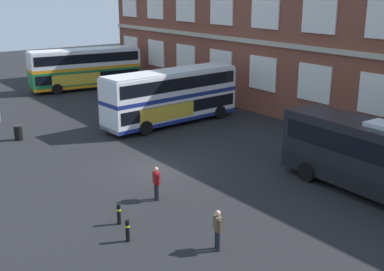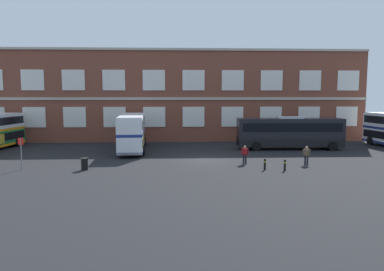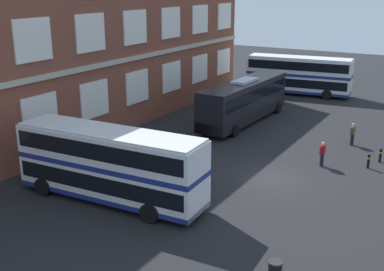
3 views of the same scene
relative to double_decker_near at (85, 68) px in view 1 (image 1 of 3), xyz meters
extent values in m
plane|color=black|center=(23.79, -5.10, -2.15)|extent=(120.00, 120.00, 0.00)
cube|color=brown|center=(20.96, 10.90, 3.90)|extent=(52.22, 8.00, 12.09)
cube|color=#B2A893|center=(20.96, 6.82, 3.66)|extent=(52.22, 0.16, 0.36)
cube|color=silver|center=(-2.54, 6.84, 1.24)|extent=(2.92, 0.12, 2.66)
cube|color=silver|center=(2.68, 6.84, 1.24)|extent=(2.92, 0.12, 2.66)
cube|color=silver|center=(7.90, 6.84, 1.24)|extent=(2.92, 0.12, 2.66)
cube|color=silver|center=(13.12, 6.84, 1.24)|extent=(2.92, 0.12, 2.66)
cube|color=silver|center=(18.35, 6.84, 1.24)|extent=(2.92, 0.12, 2.66)
cube|color=silver|center=(23.57, 6.84, 1.24)|extent=(2.92, 0.12, 2.66)
cube|color=silver|center=(28.79, 6.84, 1.24)|extent=(2.92, 0.12, 2.66)
cube|color=silver|center=(-2.54, 6.84, 6.07)|extent=(2.92, 0.12, 2.66)
cube|color=silver|center=(2.68, 6.84, 6.07)|extent=(2.92, 0.12, 2.66)
cube|color=silver|center=(7.90, 6.84, 6.07)|extent=(2.92, 0.12, 2.66)
cube|color=silver|center=(13.12, 6.84, 6.07)|extent=(2.92, 0.12, 2.66)
cube|color=silver|center=(18.35, 6.84, 6.07)|extent=(2.92, 0.12, 2.66)
cube|color=silver|center=(23.57, 6.84, 6.07)|extent=(2.92, 0.12, 2.66)
cube|color=#197038|center=(0.00, 0.00, -0.92)|extent=(4.06, 11.25, 1.75)
cube|color=black|center=(0.00, 0.00, -0.71)|extent=(4.04, 10.82, 0.90)
cube|color=orange|center=(0.00, 0.00, 0.10)|extent=(4.06, 11.25, 0.30)
cube|color=silver|center=(0.00, 0.00, 1.03)|extent=(4.06, 11.25, 1.55)
cube|color=black|center=(0.00, 0.00, 1.10)|extent=(4.04, 10.82, 0.90)
cube|color=orange|center=(0.00, 0.00, -1.66)|extent=(4.08, 11.25, 0.28)
cube|color=silver|center=(0.00, 0.00, 1.86)|extent=(3.93, 11.02, 0.12)
cube|color=gold|center=(1.09, -1.49, -0.84)|extent=(0.70, 4.80, 1.10)
cube|color=yellow|center=(0.76, 5.41, 1.45)|extent=(1.65, 0.29, 0.40)
cylinder|color=black|center=(1.80, 3.63, -1.63)|extent=(0.46, 1.07, 1.04)
cylinder|color=black|center=(-0.73, 3.99, -1.63)|extent=(0.46, 1.07, 1.04)
cylinder|color=black|center=(0.80, -3.45, -1.63)|extent=(0.46, 1.07, 1.04)
cylinder|color=black|center=(-1.72, -3.09, -1.63)|extent=(0.46, 1.07, 1.04)
cube|color=silver|center=(16.28, -0.63, -0.92)|extent=(3.18, 11.13, 1.75)
cube|color=black|center=(16.28, -0.63, -0.71)|extent=(3.19, 10.69, 0.90)
cube|color=navy|center=(16.28, -0.63, 0.10)|extent=(3.18, 11.13, 0.30)
cube|color=silver|center=(16.28, -0.63, 1.03)|extent=(3.18, 11.13, 1.55)
cube|color=black|center=(16.28, -0.63, 1.10)|extent=(3.19, 10.69, 0.90)
cube|color=navy|center=(16.28, -0.63, -1.66)|extent=(3.20, 11.13, 0.28)
cube|color=silver|center=(16.28, -0.63, 1.86)|extent=(3.06, 10.90, 0.12)
cube|color=gold|center=(17.64, -1.88, -0.84)|extent=(0.31, 4.83, 1.10)
cube|color=yellow|center=(15.96, 4.83, 1.45)|extent=(1.66, 0.16, 0.40)
cylinder|color=black|center=(17.33, 3.28, -1.63)|extent=(0.38, 1.06, 1.04)
cylinder|color=black|center=(14.78, 3.14, -1.63)|extent=(0.38, 1.06, 1.04)
cylinder|color=black|center=(17.74, -3.85, -1.63)|extent=(0.38, 1.06, 1.04)
cylinder|color=black|center=(15.20, -4.00, -1.63)|extent=(0.38, 1.06, 1.04)
cylinder|color=black|center=(30.25, -1.47, -1.63)|extent=(1.05, 0.35, 1.04)
cylinder|color=black|center=(30.33, 1.08, -1.63)|extent=(1.05, 0.35, 1.04)
cylinder|color=black|center=(27.54, -9.23, -1.72)|extent=(0.19, 0.19, 0.85)
cylinder|color=black|center=(27.35, -9.20, -1.72)|extent=(0.19, 0.19, 0.85)
cube|color=maroon|center=(27.45, -9.22, -1.00)|extent=(0.44, 0.31, 0.60)
cylinder|color=maroon|center=(27.70, -9.26, -1.03)|extent=(0.13, 0.13, 0.57)
cylinder|color=maroon|center=(27.19, -9.17, -1.03)|extent=(0.13, 0.13, 0.57)
sphere|color=tan|center=(27.45, -9.22, -0.56)|extent=(0.22, 0.22, 0.22)
cylinder|color=black|center=(33.01, -9.94, -1.72)|extent=(0.20, 0.20, 0.85)
cylinder|color=black|center=(32.83, -9.87, -1.72)|extent=(0.20, 0.20, 0.85)
cube|color=brown|center=(32.92, -9.90, -1.00)|extent=(0.46, 0.36, 0.60)
cylinder|color=brown|center=(33.16, -9.99, -1.03)|extent=(0.14, 0.14, 0.57)
cylinder|color=brown|center=(32.67, -9.82, -1.03)|extent=(0.14, 0.14, 0.57)
sphere|color=tan|center=(32.92, -9.90, -0.56)|extent=(0.22, 0.22, 0.22)
cylinder|color=black|center=(13.50, -11.37, -1.67)|extent=(0.56, 0.56, 0.95)
cylinder|color=black|center=(13.50, -11.37, -1.16)|extent=(0.60, 0.60, 0.08)
cylinder|color=black|center=(30.20, -12.41, -1.67)|extent=(0.18, 0.18, 0.95)
cylinder|color=yellow|center=(30.20, -12.41, -1.47)|extent=(0.19, 0.19, 0.08)
cylinder|color=black|center=(28.64, -11.95, -1.67)|extent=(0.18, 0.18, 0.95)
cylinder|color=yellow|center=(28.64, -11.95, -1.47)|extent=(0.19, 0.19, 0.08)
camera|label=1|loc=(46.21, -21.13, 7.82)|focal=46.00mm
camera|label=2|loc=(21.09, -42.07, 4.09)|focal=34.38mm
camera|label=3|loc=(-2.55, -17.02, 9.44)|focal=44.99mm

